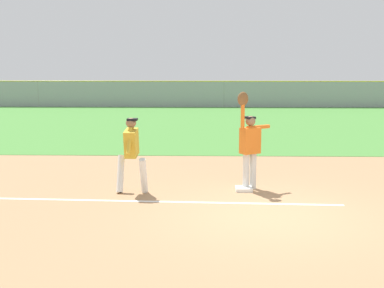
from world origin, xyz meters
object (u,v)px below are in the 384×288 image
parked_car_green (55,93)px  parked_car_tan (290,94)px  first_base (244,189)px  baseball (241,103)px  runner (132,150)px  parked_car_red (379,95)px  fielder (249,142)px  parked_car_silver (135,94)px  parked_car_black (208,95)px

parked_car_green → parked_car_tan: same height
first_base → baseball: 1.98m
first_base → runner: bearing=-173.6°
runner → parked_car_tan: runner is taller
runner → parked_car_tan: bearing=76.2°
first_base → parked_car_red: bearing=65.4°
first_base → runner: 2.74m
runner → parked_car_green: 27.16m
fielder → parked_car_tan: bearing=-42.3°
first_base → runner: (-2.55, -0.29, 0.96)m
parked_car_green → parked_car_red: same height
fielder → parked_car_tan: (4.98, 24.52, -0.45)m
runner → parked_car_red: bearing=64.2°
parked_car_green → parked_car_red: (23.07, -0.62, 0.00)m
parked_car_silver → parked_car_tan: bearing=3.4°
first_base → baseball: (-0.08, 0.22, 1.97)m
parked_car_silver → parked_car_red: same height
fielder → baseball: (-0.21, 0.08, 0.89)m
first_base → parked_car_red: size_ratio=0.08×
first_base → parked_car_black: 24.37m
fielder → baseball: size_ratio=30.81×
fielder → parked_car_silver: (-6.08, 25.08, -0.45)m
first_base → parked_car_green: parked_car_green is taller
parked_car_tan → parked_car_red: (6.17, -0.03, 0.00)m
parked_car_green → parked_car_tan: 16.91m
first_base → parked_car_tan: (5.10, 24.66, 0.63)m
parked_car_black → parked_car_green: bearing=-178.9°
parked_car_silver → parked_car_black: bearing=-3.0°
parked_car_red → parked_car_tan: bearing=-177.0°
baseball → first_base: bearing=-69.1°
first_base → parked_car_tan: size_ratio=0.09×
fielder → parked_car_red: size_ratio=0.51×
fielder → parked_car_green: bearing=-5.5°
parked_car_green → parked_car_black: bearing=-0.9°
fielder → parked_car_silver: bearing=-17.2°
fielder → parked_car_red: bearing=-55.3°
parked_car_green → parked_car_red: 23.08m
parked_car_red → parked_car_green: bearing=-178.3°
fielder → parked_car_black: fielder is taller
first_base → parked_car_green: 27.88m
runner → parked_car_tan: size_ratio=0.39×
parked_car_silver → first_base: bearing=-70.4°
baseball → parked_car_tan: bearing=78.0°
baseball → parked_car_green: (-11.71, 25.03, -1.33)m
runner → parked_car_green: size_ratio=0.38×
runner → parked_car_tan: (7.65, 24.94, -0.32)m
parked_car_green → parked_car_black: 11.16m
fielder → parked_car_tan: fielder is taller
parked_car_black → runner: bearing=-88.6°
first_base → parked_car_green: bearing=115.0°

